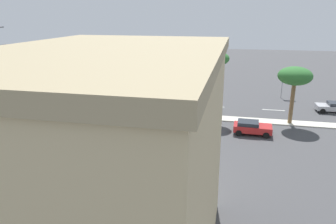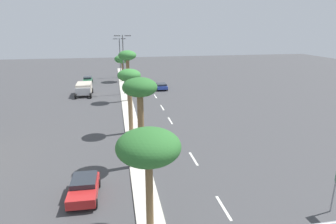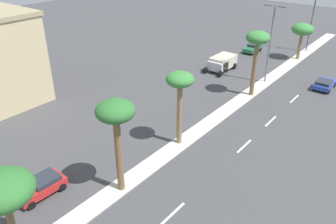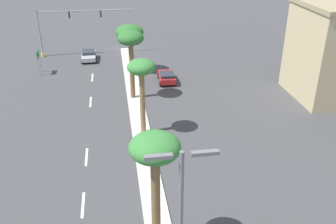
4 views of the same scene
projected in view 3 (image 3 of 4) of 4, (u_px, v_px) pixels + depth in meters
name	position (u px, v px, depth m)	size (l,w,h in m)	color
ground_plane	(200.00, 130.00, 35.59)	(160.00, 160.00, 0.00)	#424244
median_curb	(240.00, 100.00, 41.76)	(1.80, 79.83, 0.12)	beige
lane_stripe_center	(173.00, 214.00, 24.84)	(0.20, 2.80, 0.01)	silver
lane_stripe_trailing	(244.00, 146.00, 32.80)	(0.20, 2.80, 0.01)	silver
lane_stripe_left	(271.00, 121.00, 37.21)	(0.20, 2.80, 0.01)	silver
lane_stripe_front	(294.00, 99.00, 42.31)	(0.20, 2.80, 0.01)	silver
palm_tree_far	(2.00, 191.00, 18.96)	(3.66, 3.66, 6.38)	brown
palm_tree_right	(116.00, 117.00, 24.17)	(2.90, 2.90, 7.76)	brown
palm_tree_left	(180.00, 84.00, 30.40)	(2.56, 2.56, 7.30)	olive
palm_tree_inboard	(258.00, 42.00, 40.04)	(2.83, 2.83, 8.10)	brown
palm_tree_mid	(303.00, 30.00, 53.53)	(3.41, 3.41, 5.76)	olive
street_lamp_trailing	(271.00, 39.00, 44.27)	(2.90, 0.24, 10.29)	slate
street_lamp_center	(312.00, 20.00, 57.12)	(2.90, 0.24, 9.02)	#515459
sedan_green_far	(253.00, 48.00, 58.92)	(1.97, 4.12, 1.41)	#287047
sedan_blue_center	(325.00, 84.00, 44.77)	(2.10, 3.96, 1.25)	#2D47AD
sedan_red_mid	(41.00, 186.00, 26.46)	(2.16, 3.89, 1.35)	red
box_truck	(221.00, 63.00, 50.67)	(2.78, 5.45, 2.11)	silver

